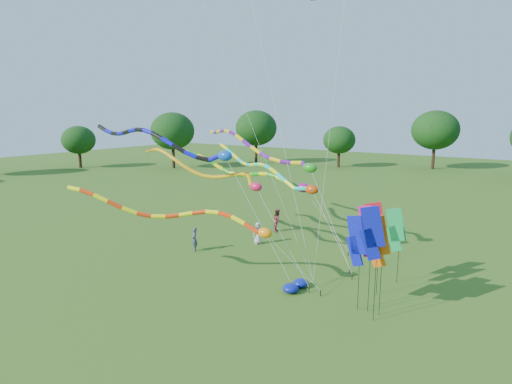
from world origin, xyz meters
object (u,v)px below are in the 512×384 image
Objects in this scene: blue_nylon_heap at (292,285)px; person_a at (258,233)px; tube_kite_red at (190,216)px; tube_kite_orange at (211,171)px; person_c at (278,220)px; person_b at (194,239)px.

blue_nylon_heap is 0.98× the size of person_a.
tube_kite_orange is (-1.30, 3.31, 1.91)m from tube_kite_red.
person_b is at bearing 142.35° from person_c.
person_c is at bearing 125.20° from blue_nylon_heap.
person_a is (0.22, 4.74, -4.94)m from tube_kite_orange.
blue_nylon_heap is at bearing -90.22° from person_a.
tube_kite_orange is 8.29× the size of person_a.
tube_kite_orange is at bearing 89.42° from tube_kite_red.
person_b is at bearing 167.72° from blue_nylon_heap.
tube_kite_red is 8.01× the size of blue_nylon_heap.
tube_kite_red is 4.04m from tube_kite_orange.
blue_nylon_heap is at bearing -166.17° from person_c.
tube_kite_red reaches higher than blue_nylon_heap.
person_a is at bearing 93.35° from tube_kite_orange.
person_c reaches higher than person_a.
tube_kite_orange reaches higher than blue_nylon_heap.
tube_kite_orange reaches higher than person_c.
blue_nylon_heap is at bearing -1.93° from tube_kite_orange.
person_c is (-1.60, 11.59, -2.92)m from tube_kite_red.
person_a is 3.58m from person_c.
tube_kite_red is 7.87× the size of person_a.
person_c is (2.12, 7.27, 0.08)m from person_b.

